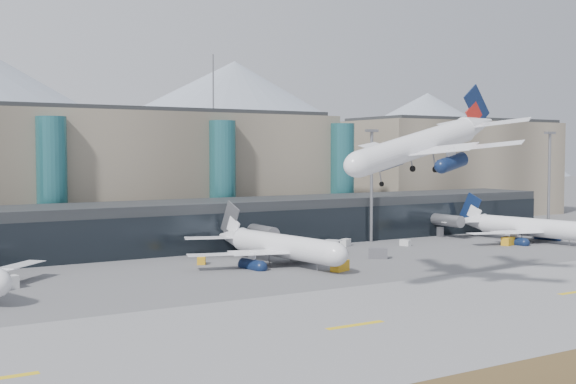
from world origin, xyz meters
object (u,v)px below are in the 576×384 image
object	(u,v)px
lightmast_mid	(371,179)
veh_e	(508,241)
veh_g	(405,243)
veh_b	(201,260)
veh_a	(5,283)
jet_parked_mid	(271,238)
hero_jet	(430,136)
veh_h	(340,266)
veh_c	(378,253)
lightmast_right	(549,176)
jet_parked_right	(518,221)
veh_d	(346,242)

from	to	relation	value
lightmast_mid	veh_e	world-z (taller)	lightmast_mid
lightmast_mid	veh_g	size ratio (longest dim) A/B	11.46
lightmast_mid	veh_b	distance (m)	49.95
veh_a	veh_g	size ratio (longest dim) A/B	1.57
veh_g	jet_parked_mid	bearing A→B (deg)	-100.39
hero_jet	veh_h	xyz separation A→B (m)	(-1.44, 20.87, -21.79)
veh_b	veh_h	size ratio (longest dim) A/B	0.69
veh_e	veh_h	xyz separation A→B (m)	(-51.41, -9.57, 0.04)
veh_b	veh_e	world-z (taller)	veh_e
veh_c	veh_g	world-z (taller)	veh_c
veh_a	veh_h	size ratio (longest dim) A/B	1.03
lightmast_right	jet_parked_right	bearing A→B (deg)	-158.97
veh_h	veh_a	bearing A→B (deg)	145.08
veh_b	veh_g	xyz separation A→B (m)	(48.90, 1.29, -0.03)
veh_d	hero_jet	bearing A→B (deg)	-142.17
veh_c	veh_g	distance (m)	20.63
veh_a	veh_c	bearing A→B (deg)	-16.56
hero_jet	veh_c	size ratio (longest dim) A/B	8.99
lightmast_right	veh_h	distance (m)	83.45
lightmast_mid	lightmast_right	xyz separation A→B (m)	(50.00, -8.00, 0.00)
lightmast_mid	lightmast_right	world-z (taller)	same
veh_a	veh_d	distance (m)	73.82
jet_parked_mid	veh_d	size ratio (longest dim) A/B	13.91
lightmast_right	veh_d	distance (m)	61.15
veh_b	veh_h	distance (m)	25.90
veh_b	veh_e	distance (m)	69.50
jet_parked_right	veh_d	xyz separation A→B (m)	(-39.86, 12.25, -3.75)
lightmast_right	jet_parked_right	size ratio (longest dim) A/B	0.69
lightmast_right	veh_a	size ratio (longest dim) A/B	7.29
hero_jet	veh_g	size ratio (longest dim) A/B	14.47
jet_parked_right	veh_e	size ratio (longest dim) A/B	11.59
jet_parked_mid	veh_e	bearing A→B (deg)	-104.08
veh_e	jet_parked_mid	bearing A→B (deg)	158.51
veh_d	veh_h	world-z (taller)	veh_h
hero_jet	jet_parked_right	xyz separation A→B (m)	(58.36, 35.32, -18.22)
jet_parked_right	veh_c	world-z (taller)	jet_parked_right
veh_c	veh_e	world-z (taller)	veh_c
veh_c	veh_b	bearing A→B (deg)	-161.72
veh_c	veh_h	distance (m)	16.96
jet_parked_mid	veh_g	xyz separation A→B (m)	(36.97, 5.98, -3.94)
veh_a	veh_h	world-z (taller)	veh_a
hero_jet	jet_parked_right	bearing A→B (deg)	24.83
veh_h	veh_b	bearing A→B (deg)	110.13
jet_parked_right	veh_g	size ratio (longest dim) A/B	16.56
veh_e	veh_h	size ratio (longest dim) A/B	0.94
jet_parked_mid	veh_h	distance (m)	15.90
lightmast_mid	veh_h	xyz separation A→B (m)	(-29.37, -29.96, -13.48)
jet_parked_mid	veh_e	distance (m)	57.23
veh_c	veh_a	bearing A→B (deg)	-146.19
veh_h	veh_d	bearing A→B (deg)	31.07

